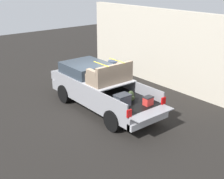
% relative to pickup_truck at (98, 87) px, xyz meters
% --- Properties ---
extents(ground_plane, '(40.00, 40.00, 0.00)m').
position_rel_pickup_truck_xyz_m(ground_plane, '(-0.36, -0.00, -0.95)').
color(ground_plane, black).
extents(pickup_truck, '(6.05, 2.06, 2.23)m').
position_rel_pickup_truck_xyz_m(pickup_truck, '(0.00, 0.00, 0.00)').
color(pickup_truck, gray).
rests_on(pickup_truck, ground_plane).
extents(building_facade, '(9.98, 0.36, 3.94)m').
position_rel_pickup_truck_xyz_m(building_facade, '(0.76, -4.40, 1.02)').
color(building_facade, beige).
rests_on(building_facade, ground_plane).
extents(trash_can, '(0.60, 0.60, 0.98)m').
position_rel_pickup_truck_xyz_m(trash_can, '(2.76, -3.13, -0.46)').
color(trash_can, '#3F4C66').
rests_on(trash_can, ground_plane).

